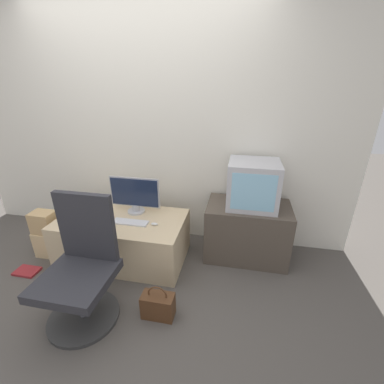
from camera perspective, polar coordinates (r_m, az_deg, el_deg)
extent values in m
plane|color=#4C4742|center=(2.40, -19.63, -24.21)|extent=(12.00, 12.00, 0.00)
cube|color=silver|center=(2.88, -9.83, 14.55)|extent=(4.40, 0.05, 2.60)
cube|color=#CCB289|center=(2.79, -14.98, -9.87)|extent=(1.26, 0.68, 0.46)
cube|color=#4C4238|center=(2.76, 12.05, -8.46)|extent=(0.83, 0.50, 0.59)
cylinder|color=#B2B2B7|center=(2.76, -12.27, -4.14)|extent=(0.18, 0.18, 0.02)
cylinder|color=#B2B2B7|center=(2.74, -12.34, -3.39)|extent=(0.08, 0.08, 0.06)
cube|color=#B2B2B7|center=(2.68, -12.60, -0.01)|extent=(0.53, 0.01, 0.31)
cube|color=#19233D|center=(2.67, -12.65, -0.06)|extent=(0.50, 0.02, 0.29)
cube|color=silver|center=(2.57, -13.53, -6.56)|extent=(0.35, 0.11, 0.01)
ellipsoid|color=silver|center=(2.48, -8.36, -7.06)|extent=(0.07, 0.03, 0.03)
cube|color=#B7B7BC|center=(2.54, 13.38, 1.70)|extent=(0.48, 0.43, 0.45)
cube|color=#8CC6E5|center=(2.35, 13.47, -0.13)|extent=(0.39, 0.01, 0.35)
cylinder|color=#333333|center=(2.41, -22.80, -24.13)|extent=(0.54, 0.54, 0.03)
cylinder|color=#4C4C51|center=(2.29, -23.53, -21.08)|extent=(0.05, 0.05, 0.32)
cube|color=#28282D|center=(2.16, -24.39, -17.28)|extent=(0.51, 0.51, 0.07)
cube|color=#28282D|center=(2.14, -22.37, -7.12)|extent=(0.46, 0.05, 0.56)
cube|color=#D1B27F|center=(3.18, -29.16, -9.85)|extent=(0.25, 0.18, 0.28)
cube|color=tan|center=(3.06, -30.07, -5.84)|extent=(0.23, 0.17, 0.23)
cube|color=#4C2D19|center=(2.22, -7.55, -23.77)|extent=(0.25, 0.13, 0.20)
torus|color=#4C2D19|center=(2.14, -7.72, -21.62)|extent=(0.15, 0.01, 0.15)
cube|color=maroon|center=(3.09, -32.80, -14.58)|extent=(0.22, 0.15, 0.02)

